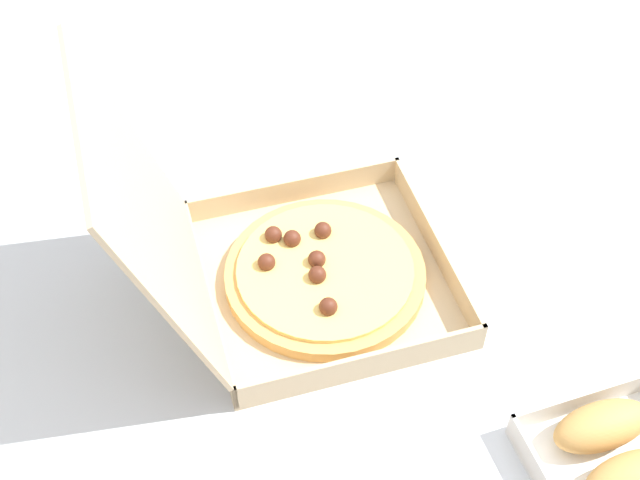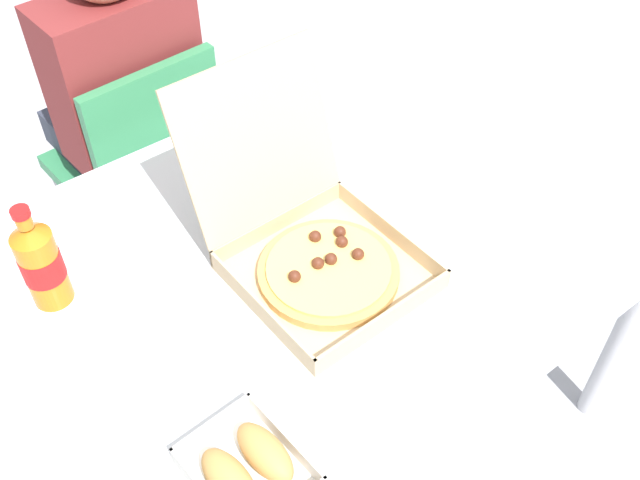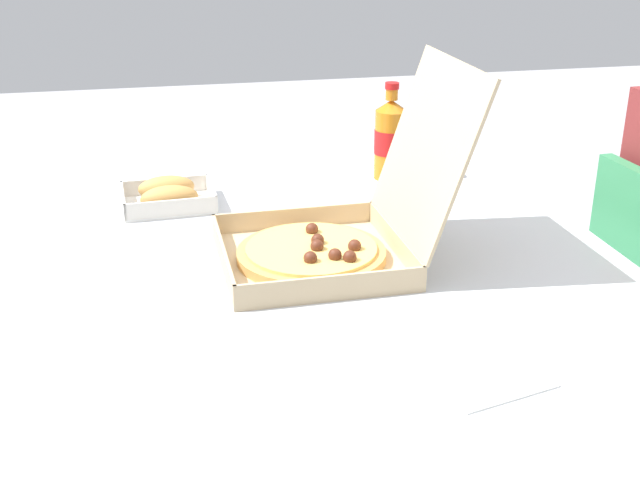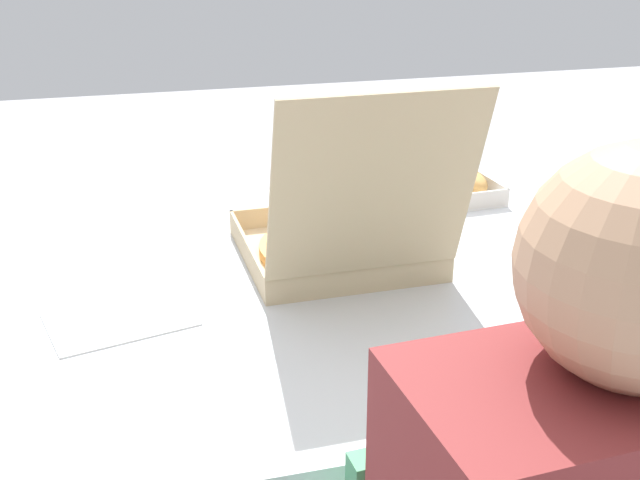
{
  "view_description": "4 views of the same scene",
  "coord_description": "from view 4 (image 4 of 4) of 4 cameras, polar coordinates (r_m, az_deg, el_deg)",
  "views": [
    {
      "loc": [
        -0.72,
        0.11,
        1.6
      ],
      "look_at": [
        -0.01,
        -0.09,
        0.77
      ],
      "focal_mm": 46.99,
      "sensor_mm": 36.0,
      "label": 1
    },
    {
      "loc": [
        -0.61,
        -0.8,
        1.76
      ],
      "look_at": [
        -0.01,
        -0.03,
        0.75
      ],
      "focal_mm": 40.68,
      "sensor_mm": 36.0,
      "label": 2
    },
    {
      "loc": [
        1.26,
        -0.35,
        1.33
      ],
      "look_at": [
        0.02,
        -0.08,
        0.79
      ],
      "focal_mm": 45.42,
      "sensor_mm": 36.0,
      "label": 3
    },
    {
      "loc": [
        0.32,
        1.17,
        1.3
      ],
      "look_at": [
        0.0,
        -0.03,
        0.78
      ],
      "focal_mm": 44.58,
      "sensor_mm": 36.0,
      "label": 4
    }
  ],
  "objects": [
    {
      "name": "paper_menu",
      "position": [
        1.25,
        -14.16,
        -5.53
      ],
      "size": [
        0.24,
        0.19,
        0.0
      ],
      "primitive_type": "cube",
      "rotation": [
        0.0,
        0.0,
        0.23
      ],
      "color": "white",
      "rests_on": "dining_table"
    },
    {
      "name": "bread_side_box",
      "position": [
        1.75,
        9.74,
        3.9
      ],
      "size": [
        0.16,
        0.2,
        0.06
      ],
      "color": "white",
      "rests_on": "dining_table"
    },
    {
      "name": "pizza_box_open",
      "position": [
        1.38,
        1.46,
        0.12
      ],
      "size": [
        0.33,
        0.43,
        0.35
      ],
      "color": "tan",
      "rests_on": "dining_table"
    },
    {
      "name": "dining_table",
      "position": [
        1.38,
        0.48,
        -5.33
      ],
      "size": [
        1.4,
        0.96,
        0.72
      ],
      "color": "silver",
      "rests_on": "ground_plane"
    }
  ]
}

